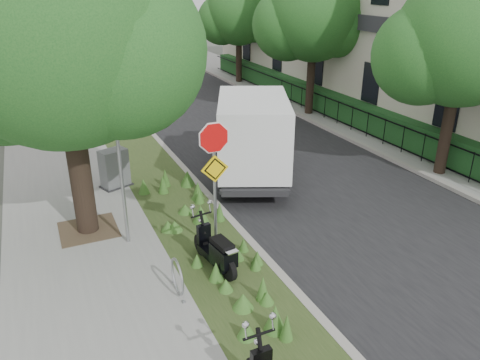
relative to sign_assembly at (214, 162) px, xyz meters
The scene contains 20 objects.
ground 2.78m from the sign_assembly, 22.62° to the right, with size 120.00×120.00×0.00m, color #4C5147.
sidewalk_near 10.10m from the sign_assembly, 106.84° to the left, with size 3.50×60.00×0.12m, color gray.
verge 9.69m from the sign_assembly, 90.61° to the left, with size 2.00×60.00×0.12m, color #2D431C.
kerb_near 9.73m from the sign_assembly, 84.54° to the left, with size 0.20×60.00×0.13m, color #9E9991.
road 10.65m from the sign_assembly, 64.96° to the left, with size 7.00×60.00×0.01m, color black.
kerb_far 12.50m from the sign_assembly, 50.01° to the left, with size 0.20×60.00×0.13m, color #9E9991.
footpath_far 13.64m from the sign_assembly, 44.45° to the left, with size 3.20×60.00×0.12m, color gray.
street_tree_main 4.30m from the sign_assembly, 139.63° to the left, with size 6.21×5.54×7.66m.
bare_post 2.18m from the sign_assembly, 145.95° to the left, with size 0.08×0.08×4.00m.
bike_hoop 2.54m from the sign_assembly, 137.69° to the right, with size 0.06×0.78×0.77m.
sign_assembly is the anchor object (origin of this frame).
fence_far 12.86m from the sign_assembly, 47.60° to the left, with size 0.04×24.00×1.00m.
hedge_far 13.34m from the sign_assembly, 45.36° to the left, with size 1.00×24.00×1.10m, color #163F17.
terrace_houses 16.07m from the sign_assembly, 36.15° to the left, with size 7.40×26.40×8.20m.
far_tree_a 8.66m from the sign_assembly, ahead, with size 4.60×4.10×6.22m.
far_tree_b 12.78m from the sign_assembly, 48.62° to the left, with size 4.83×4.31×6.56m.
far_tree_c 19.42m from the sign_assembly, 64.46° to the left, with size 4.37×3.89×5.93m.
scooter_far 2.00m from the sign_assembly, 107.81° to the right, with size 0.52×1.69×0.81m.
box_truck 4.89m from the sign_assembly, 54.37° to the left, with size 3.79×5.40×2.29m.
utility_cabinet 5.14m from the sign_assembly, 107.26° to the left, with size 1.03×0.85×1.17m.
Camera 1 is at (-4.76, -8.20, 5.97)m, focal length 35.00 mm.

